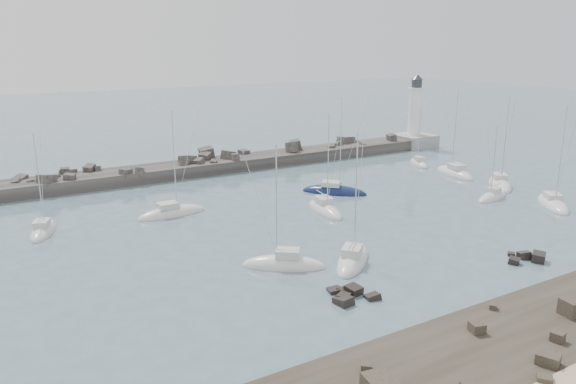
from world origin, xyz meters
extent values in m
plane|color=#476270|center=(0.00, 0.00, 0.00)|extent=(400.00, 400.00, 0.00)
cube|color=#2B241D|center=(0.00, -22.00, 0.00)|extent=(140.00, 12.00, 0.70)
cube|color=#2B241D|center=(-0.69, -18.93, 0.70)|extent=(1.16, 1.19, 0.70)
cube|color=#2B241D|center=(-0.04, -23.99, 0.70)|extent=(1.54, 1.69, 0.71)
cube|color=#2B241D|center=(7.44, -20.85, 0.96)|extent=(1.93, 1.66, 1.22)
cube|color=#2B241D|center=(3.01, -22.60, 0.68)|extent=(0.91, 0.97, 0.66)
cube|color=#2B241D|center=(-1.98, -25.12, 0.57)|extent=(1.17, 1.18, 0.44)
cube|color=#2B241D|center=(3.16, -17.17, 0.55)|extent=(0.79, 0.78, 0.39)
cube|color=#2B241D|center=(-10.23, -18.62, 0.59)|extent=(0.97, 0.98, 0.48)
cube|color=black|center=(-5.63, -10.11, 0.17)|extent=(1.39, 1.62, 1.03)
cube|color=black|center=(-4.24, -8.67, -0.02)|extent=(1.40, 1.37, 0.92)
cube|color=black|center=(-4.92, -7.96, 0.01)|extent=(1.38, 1.40, 0.77)
cube|color=black|center=(-3.83, -9.05, 0.23)|extent=(1.31, 1.43, 1.01)
cube|color=black|center=(-3.04, -10.57, -0.10)|extent=(1.43, 1.38, 1.29)
cube|color=black|center=(-5.25, -9.60, 0.28)|extent=(1.32, 1.29, 0.55)
cube|color=black|center=(14.36, -10.15, -0.01)|extent=(0.96, 0.96, 0.68)
cube|color=black|center=(14.83, -11.20, 0.25)|extent=(1.47, 1.59, 1.08)
cube|color=black|center=(15.45, -11.70, 0.07)|extent=(1.23, 1.26, 0.87)
cube|color=black|center=(15.25, -12.42, 0.24)|extent=(1.77, 1.77, 1.39)
cube|color=black|center=(12.81, -11.63, 0.21)|extent=(1.21, 1.33, 0.93)
cube|color=#322F2D|center=(-7.50, 38.00, 0.20)|extent=(115.00, 6.00, 3.20)
cube|color=#322F2D|center=(32.77, 39.80, 2.12)|extent=(1.66, 1.96, 1.63)
cube|color=#322F2D|center=(29.08, 38.61, 1.71)|extent=(2.16, 1.95, 1.80)
cube|color=#322F2D|center=(28.55, 38.12, 1.48)|extent=(1.06, 1.15, 0.98)
cube|color=#322F2D|center=(-18.99, 38.79, 1.57)|extent=(2.15, 2.10, 1.33)
cube|color=#322F2D|center=(-23.69, 38.46, 1.61)|extent=(1.60, 1.56, 1.55)
cube|color=#322F2D|center=(1.63, 37.10, 1.84)|extent=(2.33, 2.18, 1.76)
cube|color=#322F2D|center=(26.74, 37.14, 1.83)|extent=(1.68, 1.62, 1.19)
cube|color=#322F2D|center=(-12.79, 40.00, 2.04)|extent=(0.97, 1.09, 0.98)
cube|color=#322F2D|center=(11.01, 40.20, 1.94)|extent=(1.90, 1.76, 1.12)
cube|color=#322F2D|center=(0.43, 38.45, 2.17)|extent=(2.86, 3.02, 1.97)
cube|color=#322F2D|center=(-13.87, 40.14, 2.00)|extent=(2.10, 2.28, 1.80)
cube|color=#322F2D|center=(-0.79, 37.19, 1.87)|extent=(1.67, 1.72, 1.44)
cube|color=#322F2D|center=(-16.75, 40.57, 1.68)|extent=(2.66, 2.57, 1.50)
cube|color=#322F2D|center=(-7.99, 35.56, 1.91)|extent=(1.68, 1.46, 1.61)
cube|color=#322F2D|center=(-22.03, 37.78, 1.49)|extent=(1.10, 1.06, 1.16)
cube|color=#322F2D|center=(-17.20, 40.45, 2.12)|extent=(1.43, 1.31, 1.12)
cube|color=#322F2D|center=(-9.87, 35.85, 1.85)|extent=(1.99, 1.91, 1.32)
cube|color=#322F2D|center=(-17.32, 36.32, 1.93)|extent=(1.88, 1.80, 1.38)
cube|color=#322F2D|center=(40.65, 37.28, 2.33)|extent=(2.11, 2.08, 1.67)
cube|color=#322F2D|center=(20.42, 38.99, 2.50)|extent=(2.74, 2.46, 2.33)
cube|color=#322F2D|center=(3.57, 39.05, 2.27)|extent=(2.31, 2.41, 1.67)
cube|color=#322F2D|center=(34.20, 39.50, 1.76)|extent=(1.22, 1.35, 1.01)
cube|color=#322F2D|center=(33.44, 36.80, 1.64)|extent=(1.24, 1.41, 1.23)
cube|color=#322F2D|center=(-9.47, 37.11, 1.63)|extent=(1.45, 1.24, 1.38)
cube|color=#322F2D|center=(3.86, 36.29, 1.89)|extent=(1.34, 1.42, 0.95)
cube|color=#322F2D|center=(18.66, 37.38, 2.57)|extent=(2.43, 2.70, 2.21)
cube|color=#322F2D|center=(7.66, 37.06, 1.80)|extent=(2.19, 2.21, 1.36)
cube|color=#322F2D|center=(46.73, 38.38, 1.76)|extent=(1.89, 1.55, 1.78)
cube|color=#322F2D|center=(-8.12, 38.47, 1.58)|extent=(1.30, 1.41, 1.02)
cube|color=#322F2D|center=(7.44, 36.12, 2.26)|extent=(1.31, 1.36, 1.22)
cube|color=#322F2D|center=(44.06, 39.63, 1.65)|extent=(1.50, 1.44, 1.08)
cube|color=#322F2D|center=(20.08, 38.71, 1.79)|extent=(1.92, 1.82, 1.68)
cube|color=#322F2D|center=(7.23, 38.26, 2.08)|extent=(2.87, 2.58, 2.21)
cube|color=#322F2D|center=(-23.01, 40.24, 1.64)|extent=(2.28, 2.36, 1.47)
cube|color=#322F2D|center=(30.99, 39.54, 2.05)|extent=(2.44, 2.30, 2.16)
cube|color=#322F2D|center=(4.47, 40.43, 2.40)|extent=(2.70, 2.33, 2.50)
cube|color=#322F2D|center=(-20.23, 36.32, 2.00)|extent=(2.82, 2.87, 1.99)
cube|color=gray|center=(47.00, 38.00, 0.80)|extent=(7.00, 7.00, 3.00)
cylinder|color=white|center=(47.00, 38.00, 6.80)|extent=(2.50, 2.50, 9.00)
cylinder|color=white|center=(47.00, 38.00, 11.23)|extent=(3.20, 3.20, 0.25)
cylinder|color=#2F3439|center=(47.00, 38.00, 12.10)|extent=(2.00, 2.00, 1.60)
cone|color=#2F3439|center=(47.00, 38.00, 13.40)|extent=(2.20, 2.20, 1.00)
ellipsoid|color=silver|center=(-23.14, 20.44, 0.05)|extent=(4.65, 7.61, 1.87)
cube|color=silver|center=(-23.27, 20.10, 1.15)|extent=(2.08, 2.42, 0.60)
cylinder|color=silver|center=(-22.94, 20.99, 5.76)|extent=(0.10, 0.10, 9.82)
cylinder|color=silver|center=(-23.44, 19.63, 1.71)|extent=(1.10, 2.76, 0.09)
ellipsoid|color=silver|center=(-9.12, 19.27, 0.05)|extent=(8.62, 3.19, 2.09)
cube|color=silver|center=(-9.54, 19.24, 1.26)|extent=(2.48, 1.86, 0.65)
cylinder|color=silver|center=(-8.44, 19.31, 6.65)|extent=(0.11, 0.11, 11.42)
cylinder|color=silver|center=(-10.13, 19.20, 1.86)|extent=(3.38, 0.32, 0.09)
ellipsoid|color=silver|center=(-5.85, -1.24, 0.05)|extent=(7.59, 6.37, 2.17)
cube|color=silver|center=(-5.54, -1.47, 1.35)|extent=(2.63, 2.50, 0.75)
cylinder|color=silver|center=(-6.35, -0.89, 6.12)|extent=(0.13, 0.13, 10.31)
cylinder|color=silver|center=(-5.10, -1.78, 2.05)|extent=(2.55, 1.86, 0.11)
ellipsoid|color=silver|center=(7.27, 11.02, 0.05)|extent=(3.95, 8.44, 2.19)
cube|color=silver|center=(7.34, 11.42, 1.35)|extent=(2.02, 2.53, 0.73)
cylinder|color=silver|center=(7.15, 10.38, 6.46)|extent=(0.13, 0.13, 10.97)
cylinder|color=silver|center=(7.44, 11.98, 2.02)|extent=(0.69, 3.21, 0.10)
ellipsoid|color=silver|center=(0.22, -3.63, 0.05)|extent=(7.79, 7.34, 2.19)
cube|color=silver|center=(-0.08, -3.90, 1.34)|extent=(2.81, 2.75, 0.73)
cylinder|color=silver|center=(0.71, -3.19, 6.50)|extent=(0.12, 0.12, 11.04)
cylinder|color=silver|center=(-0.51, -4.28, 2.02)|extent=(2.51, 2.26, 0.10)
ellipsoid|color=#0F193F|center=(13.20, 17.36, 0.05)|extent=(8.00, 8.42, 2.11)
cube|color=silver|center=(12.90, 17.69, 1.27)|extent=(2.99, 3.04, 0.63)
cylinder|color=silver|center=(13.68, 16.83, 6.94)|extent=(0.11, 0.11, 11.98)
cylinder|color=silver|center=(12.48, 18.15, 1.85)|extent=(2.45, 2.69, 0.09)
ellipsoid|color=silver|center=(29.35, 4.45, 0.05)|extent=(6.82, 3.54, 1.79)
cube|color=silver|center=(29.66, 4.53, 1.11)|extent=(2.09, 1.72, 0.61)
cylinder|color=silver|center=(28.84, 4.33, 5.21)|extent=(0.10, 0.10, 8.81)
cylinder|color=silver|center=(30.11, 4.64, 1.68)|extent=(2.55, 0.71, 0.09)
ellipsoid|color=silver|center=(35.35, 16.55, 0.05)|extent=(4.57, 9.11, 2.28)
cube|color=silver|center=(35.25, 16.12, 1.39)|extent=(2.26, 2.77, 0.74)
cylinder|color=silver|center=(35.51, 17.23, 6.91)|extent=(0.13, 0.13, 11.78)
cylinder|color=silver|center=(35.12, 15.53, 2.08)|extent=(0.88, 3.43, 0.11)
ellipsoid|color=silver|center=(33.12, -1.72, 0.05)|extent=(7.33, 8.40, 2.02)
cube|color=silver|center=(33.38, -1.39, 1.21)|extent=(2.83, 2.95, 0.60)
cylinder|color=silver|center=(32.70, -2.27, 6.69)|extent=(0.10, 0.10, 11.56)
cylinder|color=silver|center=(33.75, -0.91, 1.77)|extent=(2.16, 2.76, 0.09)
ellipsoid|color=silver|center=(35.66, 24.68, 0.05)|extent=(4.20, 6.56, 1.83)
cube|color=silver|center=(35.54, 24.39, 1.15)|extent=(1.84, 2.11, 0.65)
cylinder|color=silver|center=(35.85, 25.14, 5.08)|extent=(0.11, 0.11, 8.50)
cylinder|color=silver|center=(35.37, 23.98, 1.75)|extent=(1.04, 2.36, 0.09)
ellipsoid|color=silver|center=(35.67, 8.37, 0.05)|extent=(7.70, 8.38, 2.19)
cube|color=silver|center=(35.96, 8.71, 1.33)|extent=(2.92, 2.99, 0.69)
cylinder|color=silver|center=(35.22, 7.84, 6.86)|extent=(0.12, 0.12, 11.76)
cylinder|color=silver|center=(36.35, 9.17, 1.97)|extent=(2.33, 2.72, 0.10)
camera|label=1|loc=(-30.10, -42.26, 19.95)|focal=35.00mm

